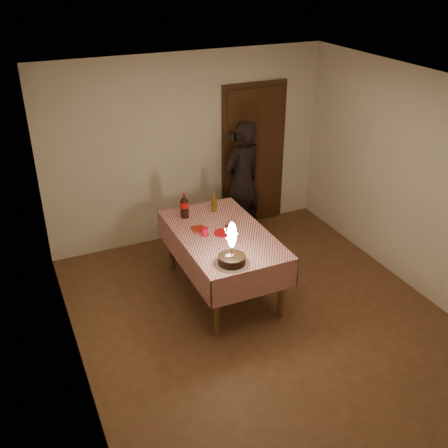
{
  "coord_description": "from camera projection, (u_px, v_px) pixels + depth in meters",
  "views": [
    {
      "loc": [
        -2.36,
        -4.19,
        3.71
      ],
      "look_at": [
        -0.19,
        0.63,
        0.95
      ],
      "focal_mm": 42.0,
      "sensor_mm": 36.0,
      "label": 1
    }
  ],
  "objects": [
    {
      "name": "birthday_cake",
      "position": [
        232.0,
        254.0,
        5.43
      ],
      "size": [
        0.36,
        0.36,
        0.49
      ],
      "color": "white",
      "rests_on": "dining_table"
    },
    {
      "name": "amber_bottle_right",
      "position": [
        214.0,
        202.0,
        6.54
      ],
      "size": [
        0.06,
        0.06,
        0.25
      ],
      "color": "#573D0F",
      "rests_on": "dining_table"
    },
    {
      "name": "dining_table",
      "position": [
        222.0,
        241.0,
        6.12
      ],
      "size": [
        1.02,
        1.72,
        0.81
      ],
      "color": "brown",
      "rests_on": "ground"
    },
    {
      "name": "ground",
      "position": [
        262.0,
        318.0,
        5.96
      ],
      "size": [
        4.0,
        4.5,
        0.01
      ],
      "primitive_type": "cube",
      "color": "brown",
      "rests_on": "ground"
    },
    {
      "name": "napkin_stack",
      "position": [
        199.0,
        229.0,
        6.14
      ],
      "size": [
        0.15,
        0.15,
        0.02
      ],
      "primitive_type": "cube",
      "color": "#AE2313",
      "rests_on": "dining_table"
    },
    {
      "name": "photographer",
      "position": [
        242.0,
        182.0,
        7.25
      ],
      "size": [
        0.73,
        0.59,
        1.75
      ],
      "color": "black",
      "rests_on": "ground"
    },
    {
      "name": "red_plate",
      "position": [
        223.0,
        233.0,
        6.07
      ],
      "size": [
        0.22,
        0.22,
        0.01
      ],
      "primitive_type": "cylinder",
      "color": "#BB0D12",
      "rests_on": "dining_table"
    },
    {
      "name": "clear_cup",
      "position": [
        228.0,
        229.0,
        6.06
      ],
      "size": [
        0.07,
        0.07,
        0.09
      ],
      "primitive_type": "cylinder",
      "color": "silver",
      "rests_on": "dining_table"
    },
    {
      "name": "room_shell",
      "position": [
        267.0,
        181.0,
        5.27
      ],
      "size": [
        4.04,
        4.54,
        2.62
      ],
      "color": "beige",
      "rests_on": "ground"
    },
    {
      "name": "red_cup",
      "position": [
        205.0,
        232.0,
        6.0
      ],
      "size": [
        0.08,
        0.08,
        0.1
      ],
      "primitive_type": "cylinder",
      "color": "red",
      "rests_on": "dining_table"
    },
    {
      "name": "cola_bottle",
      "position": [
        184.0,
        206.0,
        6.37
      ],
      "size": [
        0.1,
        0.1,
        0.32
      ],
      "color": "black",
      "rests_on": "dining_table"
    }
  ]
}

